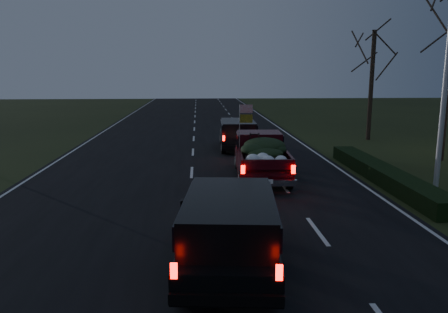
{
  "coord_description": "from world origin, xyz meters",
  "views": [
    {
      "loc": [
        0.31,
        -13.89,
        4.39
      ],
      "look_at": [
        1.25,
        1.99,
        1.3
      ],
      "focal_mm": 35.0,
      "sensor_mm": 36.0,
      "label": 1
    }
  ],
  "objects": [
    {
      "name": "ground",
      "position": [
        0.0,
        0.0,
        0.0
      ],
      "size": [
        120.0,
        120.0,
        0.0
      ],
      "primitive_type": "plane",
      "color": "black",
      "rests_on": "ground"
    },
    {
      "name": "road_asphalt",
      "position": [
        0.0,
        0.0,
        0.01
      ],
      "size": [
        14.0,
        120.0,
        0.02
      ],
      "primitive_type": "cube",
      "color": "black",
      "rests_on": "ground"
    },
    {
      "name": "pickup_truck",
      "position": [
        2.93,
        3.96,
        1.03
      ],
      "size": [
        2.25,
        5.31,
        2.74
      ],
      "rotation": [
        0.0,
        0.0,
        -0.05
      ],
      "color": "#37070F",
      "rests_on": "ground"
    },
    {
      "name": "bare_tree_far",
      "position": [
        11.5,
        14.0,
        5.23
      ],
      "size": [
        3.6,
        3.6,
        7.0
      ],
      "color": "black",
      "rests_on": "ground"
    },
    {
      "name": "hedge_row",
      "position": [
        7.8,
        3.0,
        0.3
      ],
      "size": [
        1.0,
        10.0,
        0.6
      ],
      "primitive_type": "cube",
      "color": "black",
      "rests_on": "ground"
    },
    {
      "name": "rear_suv",
      "position": [
        0.98,
        -4.66,
        1.05
      ],
      "size": [
        2.47,
        5.02,
        1.39
      ],
      "rotation": [
        0.0,
        0.0,
        -0.1
      ],
      "color": "black",
      "rests_on": "ground"
    },
    {
      "name": "lead_suv",
      "position": [
        2.58,
        10.86,
        1.02
      ],
      "size": [
        2.09,
        4.75,
        1.35
      ],
      "rotation": [
        0.0,
        0.0,
        -0.03
      ],
      "color": "black",
      "rests_on": "ground"
    }
  ]
}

